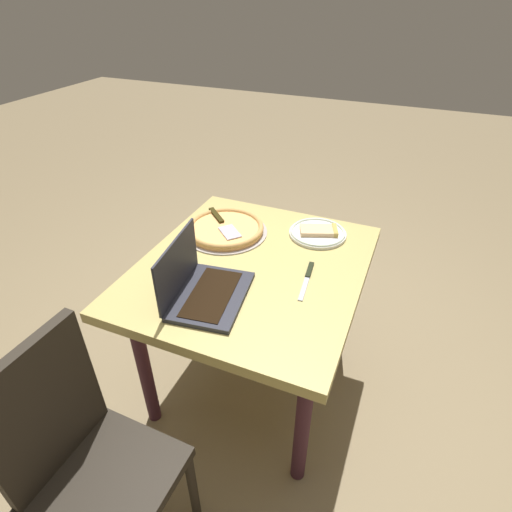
% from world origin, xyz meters
% --- Properties ---
extents(ground_plane, '(12.00, 12.00, 0.00)m').
position_xyz_m(ground_plane, '(0.00, 0.00, 0.00)').
color(ground_plane, '#7B694A').
extents(dining_table, '(1.01, 0.90, 0.75)m').
position_xyz_m(dining_table, '(0.00, 0.00, 0.66)').
color(dining_table, tan).
rests_on(dining_table, ground_plane).
extents(laptop, '(0.37, 0.29, 0.23)m').
position_xyz_m(laptop, '(0.26, -0.09, 0.80)').
color(laptop, '#25262F').
rests_on(laptop, dining_table).
extents(pizza_plate, '(0.26, 0.26, 0.04)m').
position_xyz_m(pizza_plate, '(-0.33, 0.19, 0.77)').
color(pizza_plate, silver).
rests_on(pizza_plate, dining_table).
extents(pizza_tray, '(0.39, 0.39, 0.04)m').
position_xyz_m(pizza_tray, '(-0.19, -0.21, 0.77)').
color(pizza_tray, '#A79E9C').
rests_on(pizza_tray, dining_table).
extents(table_knife, '(0.25, 0.05, 0.01)m').
position_xyz_m(table_knife, '(-0.00, 0.24, 0.76)').
color(table_knife, '#B2B6C5').
rests_on(table_knife, dining_table).
extents(chair_near, '(0.40, 0.40, 0.94)m').
position_xyz_m(chair_near, '(0.83, -0.21, 0.52)').
color(chair_near, black).
rests_on(chair_near, ground_plane).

